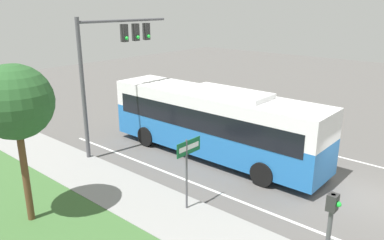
{
  "coord_description": "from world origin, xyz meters",
  "views": [
    {
      "loc": [
        -14.98,
        -3.59,
        7.56
      ],
      "look_at": [
        -1.06,
        8.42,
        1.86
      ],
      "focal_mm": 35.0,
      "sensor_mm": 36.0,
      "label": 1
    }
  ],
  "objects_px": {
    "signal_gantry": "(112,55)",
    "street_sign": "(188,161)",
    "pedestrian_signal": "(329,229)",
    "bus": "(213,120)"
  },
  "relations": [
    {
      "from": "bus",
      "to": "signal_gantry",
      "type": "bearing_deg",
      "value": 119.69
    },
    {
      "from": "signal_gantry",
      "to": "street_sign",
      "type": "relative_size",
      "value": 2.43
    },
    {
      "from": "bus",
      "to": "pedestrian_signal",
      "type": "distance_m",
      "value": 10.1
    },
    {
      "from": "bus",
      "to": "signal_gantry",
      "type": "xyz_separation_m",
      "value": [
        -2.58,
        4.52,
        3.13
      ]
    },
    {
      "from": "signal_gantry",
      "to": "street_sign",
      "type": "bearing_deg",
      "value": -107.74
    },
    {
      "from": "pedestrian_signal",
      "to": "bus",
      "type": "bearing_deg",
      "value": 54.74
    },
    {
      "from": "bus",
      "to": "street_sign",
      "type": "bearing_deg",
      "value": -152.09
    },
    {
      "from": "pedestrian_signal",
      "to": "street_sign",
      "type": "distance_m",
      "value": 5.76
    },
    {
      "from": "signal_gantry",
      "to": "street_sign",
      "type": "xyz_separation_m",
      "value": [
        -2.27,
        -7.09,
        -3.05
      ]
    },
    {
      "from": "bus",
      "to": "street_sign",
      "type": "relative_size",
      "value": 4.12
    }
  ]
}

